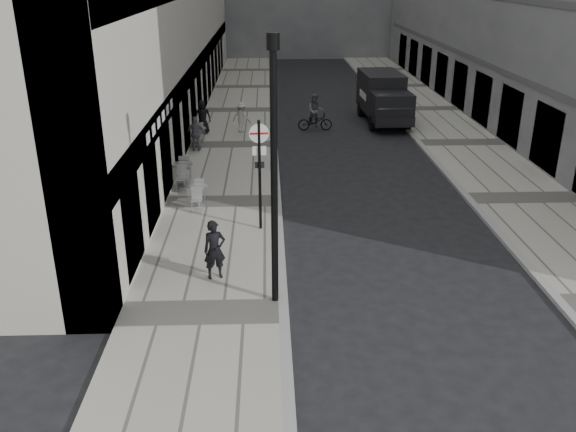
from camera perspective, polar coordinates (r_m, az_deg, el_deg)
name	(u,v)px	position (r m, az deg, el deg)	size (l,w,h in m)	color
ground	(287,384)	(12.95, -0.05, -15.45)	(120.00, 120.00, 0.00)	black
sidewalk	(233,145)	(29.37, -5.18, 6.59)	(4.00, 60.00, 0.12)	#A4A194
far_sidewalk	(461,143)	(30.77, 15.87, 6.56)	(4.00, 60.00, 0.12)	#A4A194
walking_man	(215,250)	(16.39, -6.89, -3.16)	(0.60, 0.39, 1.64)	black
sign_post	(259,161)	(18.90, -2.69, 5.19)	(0.61, 0.11, 3.54)	black
lamppost	(274,163)	(14.11, -1.32, 5.03)	(0.29, 0.29, 6.52)	black
bollard_near	(272,159)	(25.52, -1.47, 5.37)	(0.11, 0.11, 0.82)	black
bollard_far	(274,194)	(21.38, -1.35, 2.08)	(0.12, 0.12, 0.88)	black
panel_van	(383,96)	(34.20, 8.90, 11.07)	(2.23, 5.61, 2.61)	black
cyclist	(315,116)	(32.18, 2.56, 9.31)	(1.78, 0.67, 1.92)	black
pedestrian_a	(196,134)	(28.27, -8.61, 7.61)	(0.93, 0.39, 1.59)	slate
pedestrian_b	(241,117)	(31.35, -4.38, 9.20)	(1.00, 0.58, 1.55)	#AEAAA1
pedestrian_c	(203,117)	(31.35, -8.00, 9.18)	(0.83, 0.54, 1.69)	black
cafe_table_near	(198,194)	(21.61, -8.40, 2.06)	(0.67, 1.52, 0.87)	silver
cafe_table_mid	(183,173)	(23.75, -9.79, 4.02)	(0.79, 1.79, 1.02)	#A8A9AB
cafe_table_far	(198,135)	(29.27, -8.38, 7.52)	(0.76, 1.71, 0.97)	#B2B1B3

